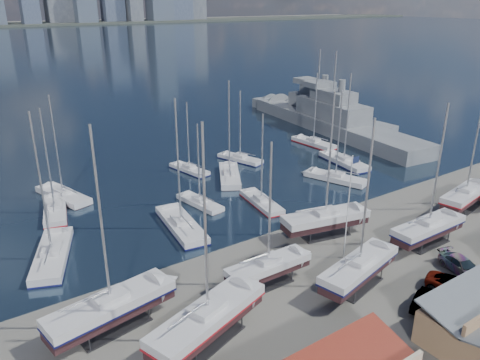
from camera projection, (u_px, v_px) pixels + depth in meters
ground at (353, 259)px, 51.34m from camera, size 1400.00×1400.00×0.00m
sailboat_cradle_0 at (111, 307)px, 39.67m from camera, size 11.68×4.92×18.12m
sailboat_cradle_1 at (208, 318)px, 38.21m from camera, size 12.14×6.72×18.69m
sailboat_cradle_2 at (268, 267)px, 46.02m from camera, size 9.02×2.58×14.79m
sailboat_cradle_3 at (359, 268)px, 45.65m from camera, size 10.99×5.17×17.05m
sailboat_cradle_4 at (325, 219)px, 55.79m from camera, size 11.09×5.19×17.35m
sailboat_cradle_5 at (428, 228)px, 53.69m from camera, size 10.28×2.89×16.57m
sailboat_cradle_6 at (466, 195)px, 62.73m from camera, size 10.60×4.57×16.55m
sailboat_moored_0 at (53, 257)px, 51.10m from camera, size 7.26×11.90×17.23m
sailboat_moored_1 at (55, 211)px, 62.30m from camera, size 5.12×10.31×14.85m
sailboat_moored_2 at (63, 196)px, 66.83m from camera, size 5.59×10.72×15.59m
sailboat_moored_3 at (181, 226)px, 57.96m from camera, size 4.78×11.75×17.06m
sailboat_moored_4 at (200, 203)px, 64.60m from camera, size 3.37×8.25×12.10m
sailboat_moored_5 at (189, 170)px, 77.32m from camera, size 3.71×8.41×12.16m
sailboat_moored_6 at (261, 203)px, 64.76m from camera, size 3.90×9.29×13.46m
sailboat_moored_7 at (230, 177)px, 74.28m from camera, size 8.03×10.78×16.22m
sailboat_moored_8 at (240, 159)px, 82.42m from camera, size 4.88×9.01×12.98m
sailboat_moored_9 at (335, 179)px, 73.38m from camera, size 5.90×10.24×14.93m
sailboat_moored_10 at (344, 162)px, 80.86m from camera, size 4.66×11.21×16.26m
sailboat_moored_11 at (313, 144)px, 91.55m from camera, size 3.33×9.91×14.60m
naval_ship_east at (331, 123)px, 101.48m from camera, size 13.85×51.48×18.58m
naval_ship_west at (316, 113)px, 110.40m from camera, size 8.11×41.13×17.68m
car_b at (425, 300)px, 43.01m from camera, size 4.77×3.07×1.48m
car_c at (456, 286)px, 45.10m from camera, size 4.24×6.05×1.53m
car_d at (462, 266)px, 48.51m from camera, size 3.46×5.81×1.58m
flagpole at (349, 201)px, 49.22m from camera, size 1.05×0.12×11.83m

